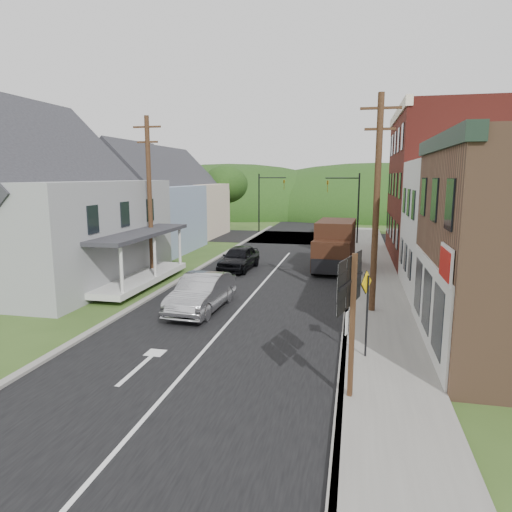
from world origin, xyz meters
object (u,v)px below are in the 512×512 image
Objects in this scene: dark_sedan at (239,258)px; route_sign_cluster at (351,305)px; warning_sign at (367,302)px; silver_sedan at (202,293)px; delivery_van at (335,245)px.

dark_sedan is 17.22m from route_sign_cluster.
warning_sign reaches higher than dark_sedan.
silver_sedan is 0.86× the size of delivery_van.
silver_sedan reaches higher than dark_sedan.
dark_sedan is 14.90m from warning_sign.
silver_sedan is 1.09× the size of dark_sedan.
delivery_van is 14.25m from warning_sign.
delivery_van is (5.79, 1.27, 0.79)m from dark_sedan.
silver_sedan is at bearing -82.54° from dark_sedan.
delivery_van is 2.00× the size of warning_sign.
route_sign_cluster reaches higher than dark_sedan.
route_sign_cluster reaches higher than delivery_van.
dark_sedan is 5.98m from delivery_van.
route_sign_cluster is 2.89m from warning_sign.
route_sign_cluster is at bearing -62.59° from dark_sedan.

